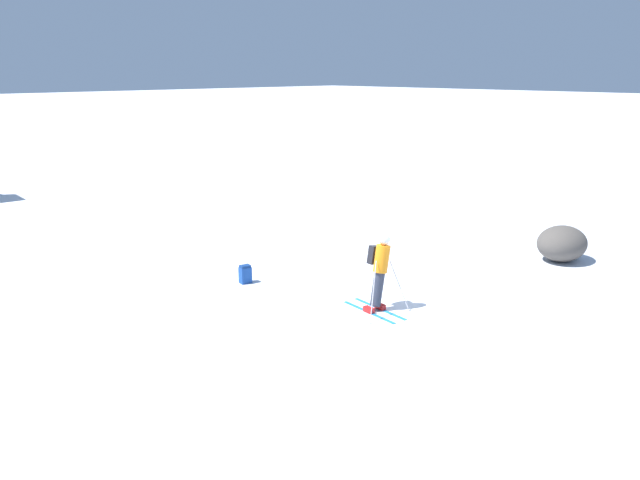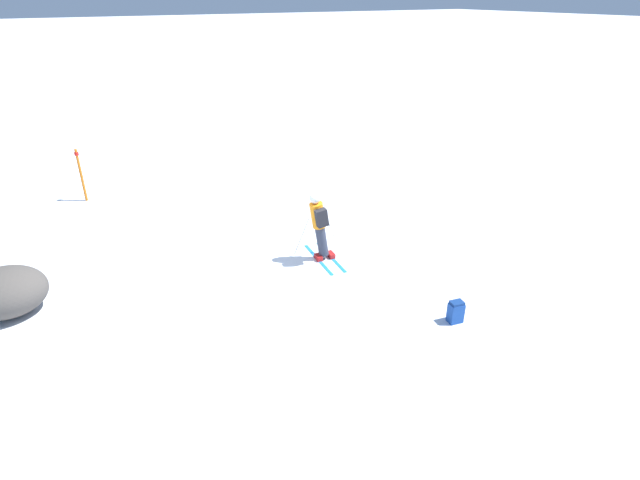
{
  "view_description": "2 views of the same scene",
  "coord_description": "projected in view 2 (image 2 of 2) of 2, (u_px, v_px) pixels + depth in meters",
  "views": [
    {
      "loc": [
        -11.3,
        -9.07,
        5.59
      ],
      "look_at": [
        0.39,
        2.91,
        0.99
      ],
      "focal_mm": 35.0,
      "sensor_mm": 36.0,
      "label": 1
    },
    {
      "loc": [
        5.2,
        9.84,
        6.25
      ],
      "look_at": [
        0.54,
        1.78,
        1.6
      ],
      "focal_mm": 28.0,
      "sensor_mm": 36.0,
      "label": 2
    }
  ],
  "objects": [
    {
      "name": "ground_plane",
      "position": [
        304.0,
        264.0,
        12.75
      ],
      "size": [
        300.0,
        300.0,
        0.0
      ],
      "primitive_type": "plane",
      "color": "white"
    },
    {
      "name": "skier",
      "position": [
        319.0,
        223.0,
        12.48
      ],
      "size": [
        1.28,
        1.8,
        1.89
      ],
      "rotation": [
        0.0,
        0.0,
        -0.12
      ],
      "color": "#1E7AC6",
      "rests_on": "ground"
    },
    {
      "name": "spare_backpack",
      "position": [
        456.0,
        312.0,
        10.43
      ],
      "size": [
        0.33,
        0.27,
        0.5
      ],
      "rotation": [
        0.0,
        0.0,
        2.97
      ],
      "color": "#194293",
      "rests_on": "ground"
    },
    {
      "name": "exposed_boulder_0",
      "position": [
        6.0,
        292.0,
        10.58
      ],
      "size": [
        1.64,
        1.4,
        1.07
      ],
      "primitive_type": "ellipsoid",
      "color": "#4C4742",
      "rests_on": "ground"
    },
    {
      "name": "trail_marker",
      "position": [
        81.0,
        173.0,
        16.21
      ],
      "size": [
        0.13,
        0.13,
        1.76
      ],
      "color": "orange",
      "rests_on": "ground"
    }
  ]
}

